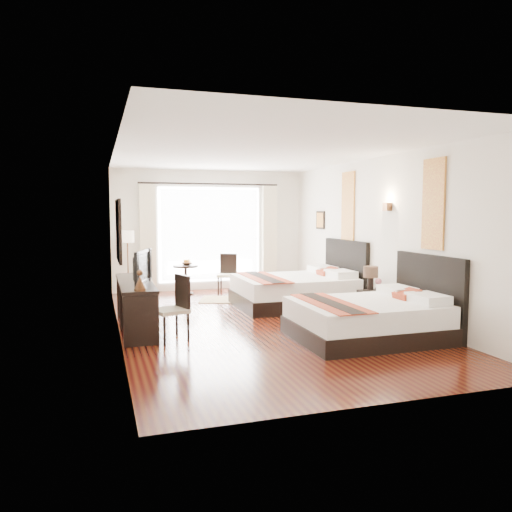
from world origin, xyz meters
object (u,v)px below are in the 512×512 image
object	(u,v)px
floor_lamp	(127,241)
window_chair	(227,281)
nightstand	(374,305)
television	(137,267)
bed_far	(298,289)
side_table	(186,280)
bed_near	(372,317)
table_lamp	(371,274)
console_desk	(135,305)
desk_chair	(172,321)
fruit_bowl	(187,264)
vase	(378,287)

from	to	relation	value
floor_lamp	window_chair	xyz separation A→B (m)	(2.15, -0.39, -0.93)
nightstand	floor_lamp	xyz separation A→B (m)	(-3.88, 3.75, 0.96)
floor_lamp	television	bearing A→B (deg)	-90.99
window_chair	bed_far	bearing A→B (deg)	50.17
side_table	bed_near	bearing A→B (deg)	-67.86
table_lamp	console_desk	size ratio (longest dim) A/B	0.18
desk_chair	fruit_bowl	bearing A→B (deg)	-120.31
side_table	window_chair	distance (m)	0.93
table_lamp	floor_lamp	xyz separation A→B (m)	(-3.84, 3.69, 0.42)
bed_far	desk_chair	size ratio (longest dim) A/B	2.42
television	nightstand	bearing A→B (deg)	-73.90
console_desk	desk_chair	bearing A→B (deg)	-63.52
nightstand	desk_chair	bearing A→B (deg)	-173.50
table_lamp	floor_lamp	distance (m)	5.35
bed_near	nightstand	world-z (taller)	bed_near
console_desk	side_table	xyz separation A→B (m)	(1.31, 3.05, -0.05)
table_lamp	bed_near	bearing A→B (deg)	-119.26
bed_near	fruit_bowl	distance (m)	5.10
bed_near	nightstand	size ratio (longest dim) A/B	4.29
vase	console_desk	world-z (taller)	console_desk
bed_near	vase	size ratio (longest dim) A/B	16.31
floor_lamp	side_table	bearing A→B (deg)	-9.62
bed_far	side_table	size ratio (longest dim) A/B	3.47
table_lamp	television	distance (m)	3.91
desk_chair	bed_far	bearing A→B (deg)	-163.01
console_desk	television	bearing A→B (deg)	-86.27
bed_near	desk_chair	xyz separation A→B (m)	(-2.79, 0.77, -0.03)
window_chair	table_lamp	bearing A→B (deg)	50.84
window_chair	side_table	bearing A→B (deg)	-77.70
fruit_bowl	nightstand	bearing A→B (deg)	-53.63
vase	fruit_bowl	bearing A→B (deg)	125.73
television	desk_chair	bearing A→B (deg)	-125.27
bed_near	console_desk	distance (m)	3.64
bed_near	television	size ratio (longest dim) A/B	2.40
television	window_chair	xyz separation A→B (m)	(2.21, 3.17, -0.74)
console_desk	fruit_bowl	distance (m)	3.35
bed_near	table_lamp	size ratio (longest dim) A/B	5.29
bed_near	window_chair	world-z (taller)	bed_near
nightstand	television	world-z (taller)	television
console_desk	television	xyz separation A→B (m)	(0.02, -0.31, 0.63)
vase	console_desk	bearing A→B (deg)	171.43
television	floor_lamp	distance (m)	3.57
bed_far	vase	bearing A→B (deg)	-62.97
table_lamp	desk_chair	distance (m)	3.54
bed_near	console_desk	size ratio (longest dim) A/B	0.97
console_desk	window_chair	world-z (taller)	window_chair
table_lamp	television	xyz separation A→B (m)	(-3.90, 0.13, 0.24)
bed_far	vase	distance (m)	1.79
bed_far	vase	xyz separation A→B (m)	(0.80, -1.58, 0.24)
desk_chair	vase	bearing A→B (deg)	167.27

